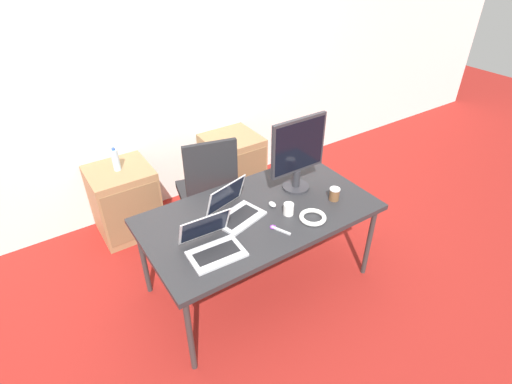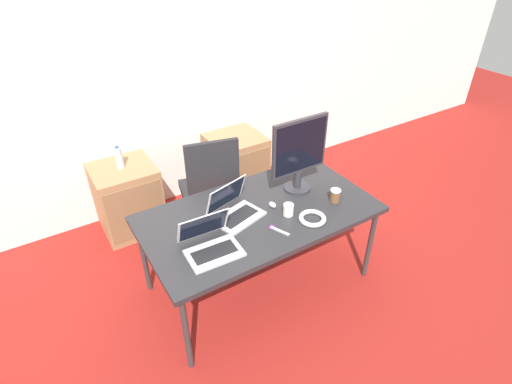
{
  "view_description": "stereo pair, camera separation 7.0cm",
  "coord_description": "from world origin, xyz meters",
  "px_view_note": "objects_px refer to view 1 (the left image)",
  "views": [
    {
      "loc": [
        -1.32,
        -1.94,
        2.48
      ],
      "look_at": [
        0.0,
        0.05,
        0.87
      ],
      "focal_mm": 28.0,
      "sensor_mm": 36.0,
      "label": 1
    },
    {
      "loc": [
        -1.26,
        -1.98,
        2.48
      ],
      "look_at": [
        0.0,
        0.05,
        0.87
      ],
      "focal_mm": 28.0,
      "sensor_mm": 36.0,
      "label": 2
    }
  ],
  "objects_px": {
    "cabinet_left": "(125,201)",
    "water_bottle": "(116,160)",
    "office_chair": "(209,199)",
    "coffee_cup_white": "(289,209)",
    "coffee_cup_brown": "(334,194)",
    "laptop_left": "(212,244)",
    "cabinet_right": "(233,166)",
    "laptop_right": "(235,210)",
    "monitor": "(298,153)",
    "cable_coil": "(313,217)",
    "mouse": "(272,204)"
  },
  "relations": [
    {
      "from": "cabinet_left",
      "to": "monitor",
      "type": "distance_m",
      "value": 1.73
    },
    {
      "from": "coffee_cup_white",
      "to": "laptop_right",
      "type": "bearing_deg",
      "value": 149.25
    },
    {
      "from": "coffee_cup_brown",
      "to": "laptop_right",
      "type": "bearing_deg",
      "value": 161.61
    },
    {
      "from": "mouse",
      "to": "coffee_cup_white",
      "type": "bearing_deg",
      "value": -74.46
    },
    {
      "from": "laptop_right",
      "to": "coffee_cup_white",
      "type": "distance_m",
      "value": 0.39
    },
    {
      "from": "office_chair",
      "to": "coffee_cup_brown",
      "type": "distance_m",
      "value": 1.19
    },
    {
      "from": "cabinet_right",
      "to": "water_bottle",
      "type": "bearing_deg",
      "value": 179.89
    },
    {
      "from": "monitor",
      "to": "cable_coil",
      "type": "bearing_deg",
      "value": -111.44
    },
    {
      "from": "cabinet_right",
      "to": "cable_coil",
      "type": "height_order",
      "value": "cable_coil"
    },
    {
      "from": "cabinet_right",
      "to": "coffee_cup_brown",
      "type": "distance_m",
      "value": 1.51
    },
    {
      "from": "cabinet_right",
      "to": "coffee_cup_white",
      "type": "height_order",
      "value": "coffee_cup_white"
    },
    {
      "from": "laptop_right",
      "to": "monitor",
      "type": "relative_size",
      "value": 0.67
    },
    {
      "from": "coffee_cup_brown",
      "to": "cabinet_right",
      "type": "bearing_deg",
      "value": 92.16
    },
    {
      "from": "office_chair",
      "to": "laptop_left",
      "type": "height_order",
      "value": "office_chair"
    },
    {
      "from": "cabinet_left",
      "to": "cabinet_right",
      "type": "xyz_separation_m",
      "value": [
        1.17,
        0.0,
        0.0
      ]
    },
    {
      "from": "office_chair",
      "to": "cabinet_left",
      "type": "bearing_deg",
      "value": 141.61
    },
    {
      "from": "water_bottle",
      "to": "coffee_cup_brown",
      "type": "bearing_deg",
      "value": -49.84
    },
    {
      "from": "cabinet_right",
      "to": "monitor",
      "type": "relative_size",
      "value": 1.12
    },
    {
      "from": "cabinet_left",
      "to": "water_bottle",
      "type": "bearing_deg",
      "value": 90.0
    },
    {
      "from": "cabinet_right",
      "to": "laptop_left",
      "type": "relative_size",
      "value": 1.86
    },
    {
      "from": "mouse",
      "to": "cable_coil",
      "type": "distance_m",
      "value": 0.32
    },
    {
      "from": "laptop_left",
      "to": "mouse",
      "type": "xyz_separation_m",
      "value": [
        0.6,
        0.18,
        -0.03
      ]
    },
    {
      "from": "office_chair",
      "to": "coffee_cup_white",
      "type": "relative_size",
      "value": 11.85
    },
    {
      "from": "mouse",
      "to": "coffee_cup_white",
      "type": "height_order",
      "value": "coffee_cup_white"
    },
    {
      "from": "coffee_cup_white",
      "to": "coffee_cup_brown",
      "type": "distance_m",
      "value": 0.41
    },
    {
      "from": "cabinet_left",
      "to": "coffee_cup_white",
      "type": "height_order",
      "value": "coffee_cup_white"
    },
    {
      "from": "cable_coil",
      "to": "office_chair",
      "type": "bearing_deg",
      "value": 106.27
    },
    {
      "from": "cabinet_right",
      "to": "mouse",
      "type": "distance_m",
      "value": 1.38
    },
    {
      "from": "laptop_left",
      "to": "coffee_cup_brown",
      "type": "xyz_separation_m",
      "value": [
        1.05,
        -0.01,
        0.0
      ]
    },
    {
      "from": "cabinet_left",
      "to": "coffee_cup_white",
      "type": "xyz_separation_m",
      "value": [
        0.82,
        -1.4,
        0.43
      ]
    },
    {
      "from": "coffee_cup_white",
      "to": "cable_coil",
      "type": "relative_size",
      "value": 0.46
    },
    {
      "from": "laptop_left",
      "to": "laptop_right",
      "type": "relative_size",
      "value": 0.9
    },
    {
      "from": "mouse",
      "to": "coffee_cup_brown",
      "type": "distance_m",
      "value": 0.48
    },
    {
      "from": "cable_coil",
      "to": "mouse",
      "type": "bearing_deg",
      "value": 117.36
    },
    {
      "from": "water_bottle",
      "to": "laptop_left",
      "type": "xyz_separation_m",
      "value": [
        0.18,
        -1.44,
        0.0
      ]
    },
    {
      "from": "office_chair",
      "to": "coffee_cup_white",
      "type": "bearing_deg",
      "value": -77.7
    },
    {
      "from": "laptop_left",
      "to": "coffee_cup_white",
      "type": "bearing_deg",
      "value": 3.4
    },
    {
      "from": "water_bottle",
      "to": "monitor",
      "type": "xyz_separation_m",
      "value": [
        1.08,
        -1.16,
        0.27
      ]
    },
    {
      "from": "coffee_cup_brown",
      "to": "laptop_left",
      "type": "bearing_deg",
      "value": 179.58
    },
    {
      "from": "laptop_left",
      "to": "mouse",
      "type": "relative_size",
      "value": 5.22
    },
    {
      "from": "laptop_right",
      "to": "coffee_cup_brown",
      "type": "height_order",
      "value": "laptop_right"
    },
    {
      "from": "laptop_left",
      "to": "cable_coil",
      "type": "height_order",
      "value": "laptop_left"
    },
    {
      "from": "water_bottle",
      "to": "monitor",
      "type": "distance_m",
      "value": 1.61
    },
    {
      "from": "monitor",
      "to": "cabinet_right",
      "type": "bearing_deg",
      "value": 85.71
    },
    {
      "from": "office_chair",
      "to": "cable_coil",
      "type": "relative_size",
      "value": 5.44
    },
    {
      "from": "cable_coil",
      "to": "laptop_left",
      "type": "bearing_deg",
      "value": 172.03
    },
    {
      "from": "office_chair",
      "to": "laptop_left",
      "type": "bearing_deg",
      "value": -115.24
    },
    {
      "from": "cabinet_left",
      "to": "monitor",
      "type": "height_order",
      "value": "monitor"
    },
    {
      "from": "coffee_cup_white",
      "to": "coffee_cup_brown",
      "type": "xyz_separation_m",
      "value": [
        0.4,
        -0.05,
        0.01
      ]
    },
    {
      "from": "cabinet_right",
      "to": "coffee_cup_white",
      "type": "bearing_deg",
      "value": -103.94
    }
  ]
}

